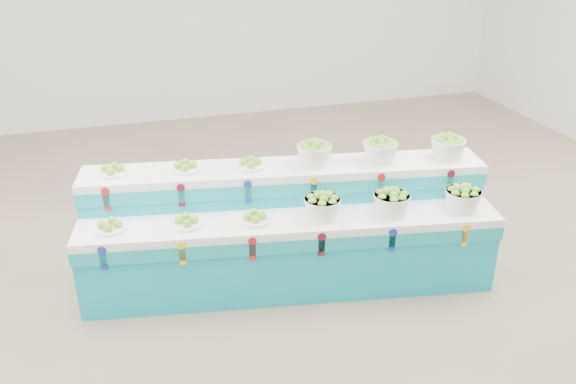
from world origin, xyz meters
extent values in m
plane|color=#6F634E|center=(0.00, 0.00, 0.00)|extent=(10.00, 10.00, 0.00)
cylinder|color=white|center=(-1.54, 0.18, 0.77)|extent=(0.30, 0.30, 0.10)
cylinder|color=white|center=(-0.94, 0.07, 0.77)|extent=(0.30, 0.30, 0.10)
cylinder|color=white|center=(-0.39, -0.02, 0.77)|extent=(0.30, 0.30, 0.10)
cylinder|color=white|center=(-1.47, 0.61, 1.07)|extent=(0.30, 0.30, 0.10)
cylinder|color=white|center=(-0.86, 0.51, 1.07)|extent=(0.30, 0.30, 0.10)
cylinder|color=white|center=(-0.31, 0.41, 1.07)|extent=(0.30, 0.30, 0.10)
camera|label=1|loc=(-1.39, -4.31, 3.09)|focal=37.44mm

